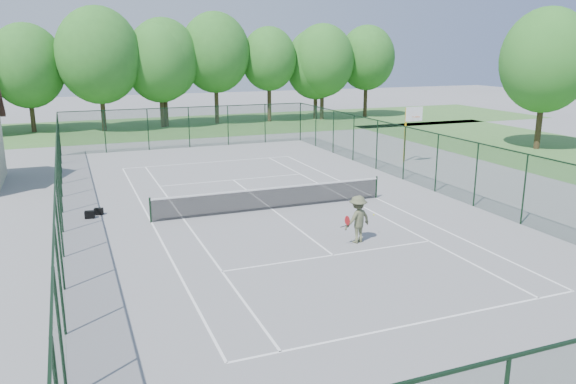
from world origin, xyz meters
The scene contains 11 objects.
ground centered at (0.00, 0.00, 0.00)m, with size 140.00×140.00×0.00m, color gray.
grass_far centered at (0.00, 30.00, 0.01)m, with size 80.00×16.00×0.01m, color #4B7E3A.
court_lines centered at (0.00, 0.00, 0.00)m, with size 11.05×23.85×0.01m.
tennis_net centered at (0.00, 0.00, 0.58)m, with size 11.08×0.08×1.10m.
fence_enclosure centered at (0.00, 0.00, 1.56)m, with size 18.05×36.05×3.02m.
tree_line_far centered at (0.00, 30.00, 5.99)m, with size 39.40×6.40×9.70m.
basketball_goal centered at (11.94, 6.95, 2.57)m, with size 1.20×1.43×3.65m.
tree_side centered at (23.73, 7.93, 6.37)m, with size 6.38×6.38×10.10m.
sports_bag_a centered at (-7.90, 1.61, 0.16)m, with size 0.41×0.25×0.33m, color black.
sports_bag_b centered at (-7.49, 2.04, 0.15)m, with size 0.38×0.23×0.30m, color black.
tennis_player centered at (1.48, -5.45, 0.92)m, with size 1.85×0.97×1.83m.
Camera 1 is at (-8.49, -23.40, 7.20)m, focal length 35.00 mm.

